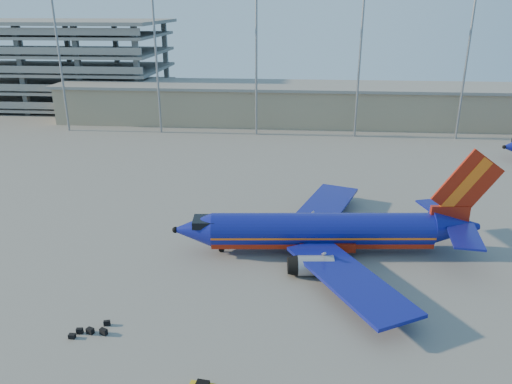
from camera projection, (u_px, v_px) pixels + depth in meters
The scene contains 6 objects.
ground at pixel (265, 229), 59.61m from camera, with size 220.00×220.00×0.00m, color slate.
terminal_building at pixel (328, 104), 111.35m from camera, with size 122.00×16.00×8.50m.
parking_garage at pixel (47, 59), 129.44m from camera, with size 62.00×32.00×21.40m.
light_mast_row at pixel (308, 46), 95.88m from camera, with size 101.60×1.60×28.65m.
aircraft_main at pixel (329, 231), 53.24m from camera, with size 34.25×32.84×11.60m.
luggage_pile at pixel (91, 331), 40.65m from camera, with size 2.97×2.30×0.50m.
Camera 1 is at (3.53, -54.10, 25.20)m, focal length 35.00 mm.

